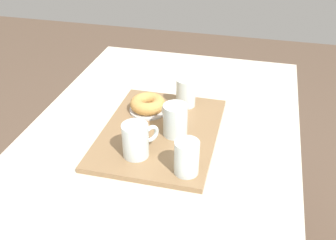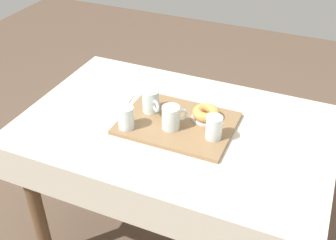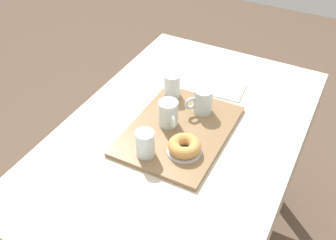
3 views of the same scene
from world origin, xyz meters
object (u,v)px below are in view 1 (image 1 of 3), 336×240
object	(u,v)px
serving_tray	(160,132)
paper_napkin	(96,204)
tea_mug_right	(136,141)
water_glass_far	(187,159)
dining_table	(160,165)
tea_mug_left	(175,121)
donut_plate_left	(148,110)
sugar_donut_left	(148,104)
water_glass_near	(186,93)

from	to	relation	value
serving_tray	paper_napkin	distance (m)	0.34
tea_mug_right	water_glass_far	bearing A→B (deg)	-105.10
tea_mug_right	paper_napkin	xyz separation A→B (m)	(-0.20, 0.04, -0.06)
dining_table	tea_mug_right	world-z (taller)	tea_mug_right
tea_mug_right	water_glass_far	xyz separation A→B (m)	(-0.04, -0.15, -0.00)
dining_table	tea_mug_left	size ratio (longest dim) A/B	13.08
tea_mug_left	water_glass_far	world-z (taller)	tea_mug_left
serving_tray	tea_mug_left	world-z (taller)	tea_mug_left
dining_table	donut_plate_left	bearing A→B (deg)	32.24
sugar_donut_left	tea_mug_left	bearing A→B (deg)	-132.73
tea_mug_left	water_glass_near	bearing A→B (deg)	1.45
tea_mug_right	dining_table	bearing A→B (deg)	-14.19
tea_mug_left	dining_table	bearing A→B (deg)	91.32
dining_table	sugar_donut_left	size ratio (longest dim) A/B	11.28
dining_table	serving_tray	bearing A→B (deg)	11.58
water_glass_far	serving_tray	bearing A→B (deg)	34.44
tea_mug_right	water_glass_near	bearing A→B (deg)	-13.90
water_glass_far	sugar_donut_left	distance (m)	0.33
water_glass_near	serving_tray	bearing A→B (deg)	165.07
donut_plate_left	tea_mug_left	bearing A→B (deg)	-132.73
donut_plate_left	water_glass_far	bearing A→B (deg)	-145.82
tea_mug_right	sugar_donut_left	bearing A→B (deg)	8.94
water_glass_far	paper_napkin	bearing A→B (deg)	129.64
tea_mug_left	donut_plate_left	bearing A→B (deg)	47.27
dining_table	sugar_donut_left	bearing A→B (deg)	32.24
dining_table	donut_plate_left	xyz separation A→B (m)	(0.11, 0.07, 0.13)
dining_table	donut_plate_left	size ratio (longest dim) A/B	10.71
paper_napkin	serving_tray	bearing A→B (deg)	-11.88
dining_table	tea_mug_left	xyz separation A→B (m)	(0.00, -0.05, 0.17)
donut_plate_left	paper_napkin	bearing A→B (deg)	179.60
serving_tray	paper_napkin	xyz separation A→B (m)	(-0.33, 0.07, -0.01)
tea_mug_left	tea_mug_right	bearing A→B (deg)	147.81
water_glass_far	paper_napkin	world-z (taller)	water_glass_far
water_glass_near	dining_table	bearing A→B (deg)	166.31
donut_plate_left	water_glass_near	bearing A→B (deg)	-58.13
dining_table	paper_napkin	world-z (taller)	paper_napkin
tea_mug_left	tea_mug_right	size ratio (longest dim) A/B	0.99
water_glass_near	paper_napkin	distance (m)	0.51
dining_table	donut_plate_left	world-z (taller)	donut_plate_left
serving_tray	water_glass_near	bearing A→B (deg)	-14.93
tea_mug_left	sugar_donut_left	xyz separation A→B (m)	(0.11, 0.12, -0.02)
water_glass_near	water_glass_far	world-z (taller)	same
tea_mug_right	paper_napkin	bearing A→B (deg)	168.60
serving_tray	donut_plate_left	xyz separation A→B (m)	(0.10, 0.07, 0.01)
serving_tray	water_glass_far	world-z (taller)	water_glass_far
dining_table	water_glass_near	bearing A→B (deg)	-13.69
dining_table	water_glass_far	world-z (taller)	water_glass_far
dining_table	tea_mug_left	world-z (taller)	tea_mug_left
water_glass_far	donut_plate_left	xyz separation A→B (m)	(0.27, 0.18, -0.04)
sugar_donut_left	serving_tray	bearing A→B (deg)	-146.27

